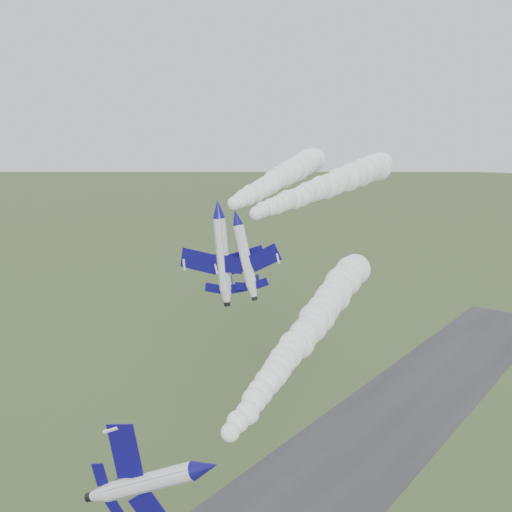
{
  "coord_description": "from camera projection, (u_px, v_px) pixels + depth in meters",
  "views": [
    {
      "loc": [
        43.84,
        -34.82,
        56.48
      ],
      "look_at": [
        3.03,
        18.13,
        42.72
      ],
      "focal_mm": 40.0,
      "sensor_mm": 36.0,
      "label": 1
    }
  ],
  "objects": [
    {
      "name": "runway",
      "position": [
        287.0,
        512.0,
        87.87
      ],
      "size": [
        24.0,
        260.0,
        0.04
      ],
      "primitive_type": "cube",
      "color": "#2D2C2F",
      "rests_on": "ground"
    },
    {
      "name": "jet_lead",
      "position": [
        205.0,
        468.0,
        47.03
      ],
      "size": [
        6.67,
        13.61,
        10.58
      ],
      "rotation": [
        0.0,
        1.15,
        0.35
      ],
      "color": "white"
    },
    {
      "name": "smoke_trail_jet_lead",
      "position": [
        313.0,
        323.0,
        80.1
      ],
      "size": [
        28.19,
        63.66,
        5.84
      ],
      "primitive_type": null,
      "rotation": [
        0.0,
        0.0,
        0.35
      ],
      "color": "white"
    },
    {
      "name": "jet_pair_left",
      "position": [
        218.0,
        209.0,
        70.21
      ],
      "size": [
        11.4,
        13.18,
        3.4
      ],
      "rotation": [
        0.0,
        -0.09,
        0.36
      ],
      "color": "white"
    },
    {
      "name": "smoke_trail_jet_pair_left",
      "position": [
        283.0,
        176.0,
        100.42
      ],
      "size": [
        25.24,
        56.58,
        5.18
      ],
      "primitive_type": null,
      "rotation": [
        0.0,
        0.0,
        0.36
      ],
      "color": "white"
    },
    {
      "name": "jet_pair_right",
      "position": [
        236.0,
        217.0,
        68.9
      ],
      "size": [
        9.38,
        11.41,
        3.42
      ],
      "rotation": [
        0.0,
        -0.25,
        0.17
      ],
      "color": "white"
    },
    {
      "name": "smoke_trail_jet_pair_right",
      "position": [
        332.0,
        184.0,
        94.9
      ],
      "size": [
        14.6,
        56.93,
        5.16
      ],
      "primitive_type": null,
      "rotation": [
        0.0,
        0.0,
        0.17
      ],
      "color": "white"
    }
  ]
}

